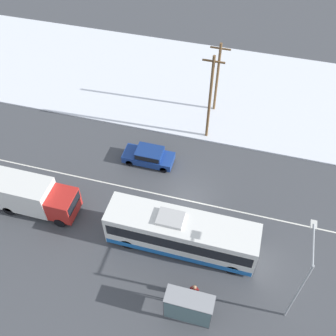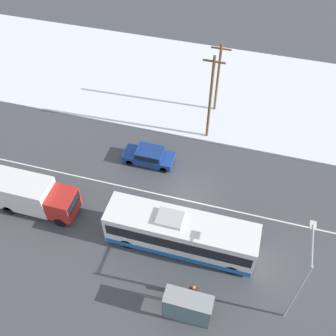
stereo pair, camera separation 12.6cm
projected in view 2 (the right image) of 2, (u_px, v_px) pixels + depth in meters
name	position (u px, v px, depth m)	size (l,w,h in m)	color
ground_plane	(187.00, 201.00, 31.41)	(120.00, 120.00, 0.00)	#424449
snow_lot	(221.00, 89.00, 40.81)	(80.00, 15.72, 0.12)	silver
lane_marking_center	(187.00, 201.00, 31.41)	(60.00, 0.12, 0.00)	silver
city_bus	(181.00, 234.00, 27.50)	(10.61, 2.57, 3.32)	white
box_truck	(32.00, 195.00, 29.74)	(6.71, 2.30, 2.96)	silver
sedan_car	(149.00, 156.00, 33.58)	(4.33, 1.80, 1.46)	navy
pedestrian_at_stop	(193.00, 291.00, 25.37)	(0.60, 0.27, 1.66)	#23232D
bus_shelter	(187.00, 308.00, 23.96)	(3.03, 1.20, 2.40)	gray
streetlamp	(301.00, 275.00, 22.49)	(0.36, 3.10, 6.71)	#9EA3A8
utility_pole_roadside	(210.00, 98.00, 32.94)	(1.80, 0.24, 8.51)	brown
utility_pole_snowlot	(218.00, 77.00, 35.89)	(1.80, 0.24, 7.29)	brown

